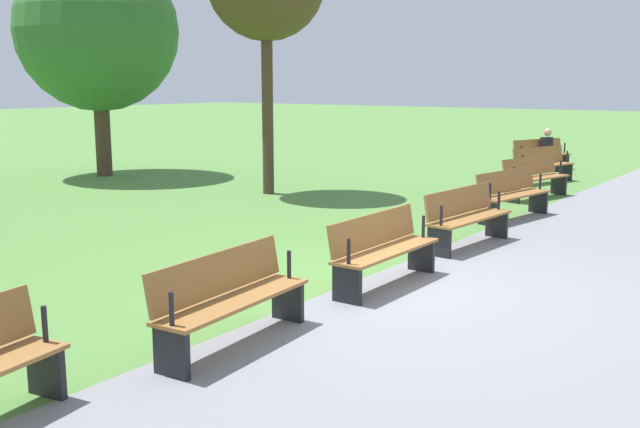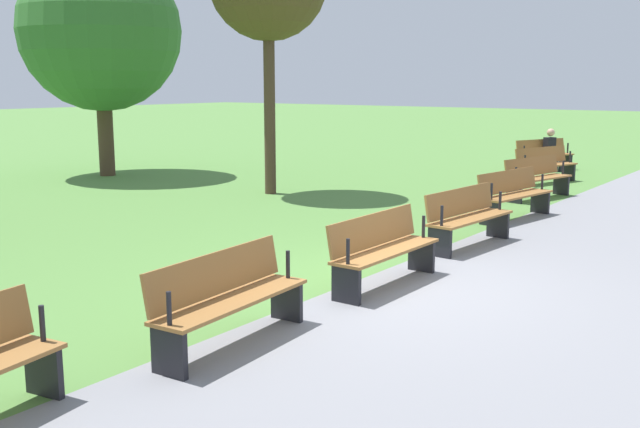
% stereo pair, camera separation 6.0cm
% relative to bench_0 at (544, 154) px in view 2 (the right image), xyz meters
% --- Properties ---
extents(ground_plane, '(120.00, 120.00, 0.00)m').
position_rel_bench_0_xyz_m(ground_plane, '(12.92, 2.62, -0.48)').
color(ground_plane, '#54843D').
extents(path_paving, '(41.10, 5.95, 0.01)m').
position_rel_bench_0_xyz_m(path_paving, '(12.92, 5.17, -0.47)').
color(path_paving, gray).
rests_on(path_paving, ground).
extents(bench_0, '(1.93, 1.16, 0.89)m').
position_rel_bench_0_xyz_m(bench_0, '(0.00, 0.00, 0.00)').
color(bench_0, '#996633').
rests_on(bench_0, ground).
extents(bench_1, '(1.95, 1.03, 0.89)m').
position_rel_bench_0_xyz_m(bench_1, '(2.49, 0.91, 0.00)').
color(bench_1, '#996633').
rests_on(bench_1, ground).
extents(bench_2, '(1.96, 0.90, 0.89)m').
position_rel_bench_0_xyz_m(bench_2, '(5.04, 1.63, 0.00)').
color(bench_2, '#996633').
rests_on(bench_2, ground).
extents(bench_3, '(1.95, 0.76, 0.89)m').
position_rel_bench_0_xyz_m(bench_3, '(7.64, 2.14, 0.00)').
color(bench_3, '#996633').
rests_on(bench_3, ground).
extents(bench_4, '(1.93, 0.62, 0.89)m').
position_rel_bench_0_xyz_m(bench_4, '(10.27, 2.45, 0.00)').
color(bench_4, '#996633').
rests_on(bench_4, ground).
extents(bench_5, '(1.90, 0.47, 0.89)m').
position_rel_bench_0_xyz_m(bench_5, '(12.92, 2.55, 0.00)').
color(bench_5, '#996633').
rests_on(bench_5, ground).
extents(bench_6, '(1.93, 0.62, 0.89)m').
position_rel_bench_0_xyz_m(bench_6, '(15.57, 2.45, 0.00)').
color(bench_6, '#996633').
rests_on(bench_6, ground).
extents(person_seated, '(0.48, 0.59, 1.20)m').
position_rel_bench_0_xyz_m(person_seated, '(-0.10, 0.20, 0.16)').
color(person_seated, black).
rests_on(person_seated, ground).
extents(tree_3, '(4.21, 4.21, 5.93)m').
position_rel_bench_0_xyz_m(tree_3, '(8.04, -9.16, 3.34)').
color(tree_3, '#4C3828').
rests_on(tree_3, ground).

